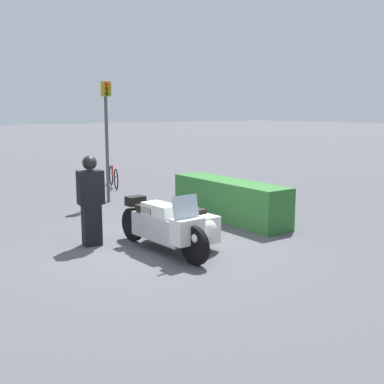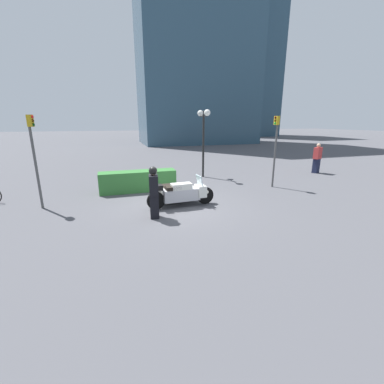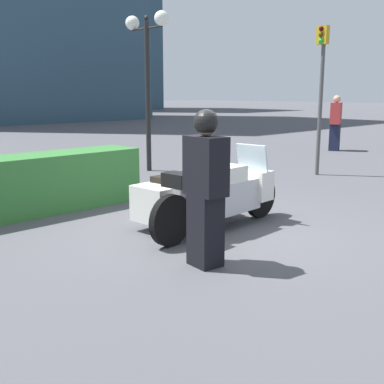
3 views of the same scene
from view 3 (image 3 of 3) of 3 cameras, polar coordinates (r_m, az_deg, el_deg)
ground_plane at (r=6.80m, az=2.06°, el=-4.63°), size 160.00×160.00×0.00m
police_motorcycle at (r=6.98m, az=1.49°, el=-0.25°), size 2.63×1.17×1.16m
officer_rider at (r=5.26m, az=1.63°, el=0.81°), size 0.35×0.51×1.74m
hedge_bush_curbside at (r=8.16m, az=-17.55°, el=0.97°), size 3.43×0.80×0.94m
twin_lamp_post at (r=11.93m, az=-5.35°, el=16.31°), size 0.34×1.43×3.73m
traffic_light_near at (r=11.60m, az=15.05°, el=12.83°), size 0.23×0.26×3.36m
pedestrian_bystander at (r=16.77m, az=16.64°, el=7.83°), size 0.59×0.48×1.82m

